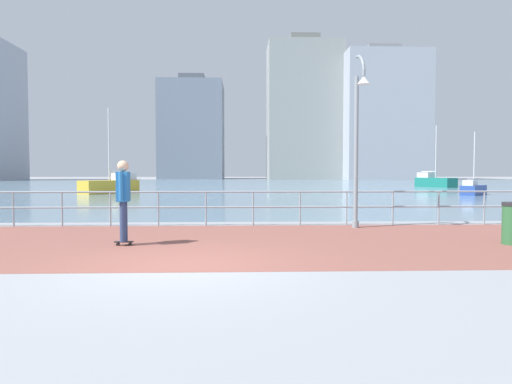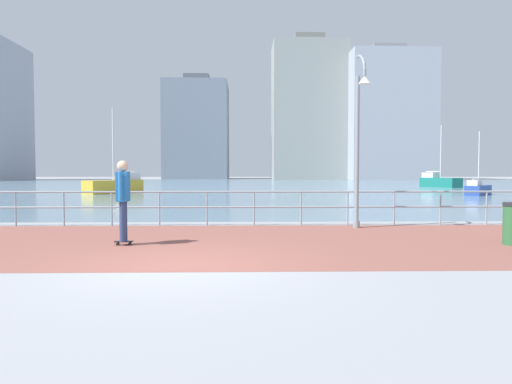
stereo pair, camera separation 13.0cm
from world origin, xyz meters
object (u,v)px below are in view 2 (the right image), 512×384
object	(u,v)px
sailboat_red	(478,189)
sailboat_gray	(115,185)
skateboarder	(123,194)
sailboat_teal	(439,181)
lamppost	(359,132)

from	to	relation	value
sailboat_red	sailboat_gray	bearing A→B (deg)	172.00
skateboarder	sailboat_teal	bearing A→B (deg)	58.35
sailboat_teal	sailboat_gray	distance (m)	33.30
sailboat_red	sailboat_gray	distance (m)	26.31
lamppost	sailboat_teal	xyz separation A→B (m)	(17.53, 35.13, -2.07)
sailboat_gray	skateboarder	bearing A→B (deg)	-73.73
sailboat_red	sailboat_teal	size ratio (longest dim) A/B	0.67
sailboat_red	sailboat_teal	world-z (taller)	sailboat_teal
lamppost	sailboat_red	distance (m)	22.60
lamppost	skateboarder	bearing A→B (deg)	-154.53
sailboat_red	sailboat_gray	size ratio (longest dim) A/B	0.69
skateboarder	sailboat_teal	size ratio (longest dim) A/B	0.28
sailboat_gray	sailboat_teal	bearing A→B (deg)	23.20
sailboat_gray	lamppost	bearing A→B (deg)	-59.29
sailboat_gray	sailboat_red	bearing A→B (deg)	-8.00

